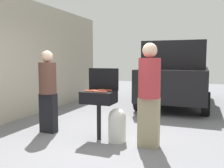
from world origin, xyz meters
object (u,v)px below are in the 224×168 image
at_px(hot_dog_2, 97,92).
at_px(person_left, 48,89).
at_px(bbq_grill, 99,99).
at_px(hot_dog_8, 89,90).
at_px(hot_dog_0, 102,90).
at_px(hot_dog_3, 103,91).
at_px(hot_dog_7, 88,91).
at_px(propane_tank, 117,124).
at_px(parked_minivan, 177,74).
at_px(person_right, 149,91).
at_px(hot_dog_1, 94,90).
at_px(hot_dog_4, 94,91).
at_px(hot_dog_5, 102,90).
at_px(hot_dog_10, 103,92).
at_px(hot_dog_9, 109,90).
at_px(hot_dog_6, 97,91).

relative_size(hot_dog_2, person_left, 0.08).
bearing_deg(bbq_grill, hot_dog_8, -174.25).
xyz_separation_m(bbq_grill, hot_dog_0, (0.03, 0.08, 0.16)).
distance_m(hot_dog_0, hot_dog_3, 0.06).
relative_size(hot_dog_2, hot_dog_3, 1.00).
distance_m(hot_dog_7, propane_tank, 0.80).
bearing_deg(parked_minivan, hot_dog_0, 77.11).
distance_m(hot_dog_2, hot_dog_8, 0.25).
height_order(hot_dog_3, propane_tank, hot_dog_3).
height_order(hot_dog_2, propane_tank, hot_dog_2).
bearing_deg(hot_dog_0, hot_dog_8, -155.22).
distance_m(hot_dog_7, person_right, 1.11).
bearing_deg(hot_dog_1, hot_dog_4, -66.40).
bearing_deg(hot_dog_1, hot_dog_5, 35.97).
bearing_deg(hot_dog_2, hot_dog_3, 77.90).
distance_m(hot_dog_1, hot_dog_10, 0.33).
xyz_separation_m(hot_dog_0, hot_dog_9, (0.13, 0.02, 0.00)).
relative_size(hot_dog_0, person_left, 0.08).
xyz_separation_m(hot_dog_5, hot_dog_10, (0.15, -0.27, 0.00)).
xyz_separation_m(hot_dog_8, propane_tank, (0.55, 0.01, -0.60)).
xyz_separation_m(hot_dog_0, propane_tank, (0.33, -0.09, -0.60)).
bearing_deg(bbq_grill, hot_dog_3, 29.22).
bearing_deg(hot_dog_1, hot_dog_3, -1.96).
bearing_deg(hot_dog_5, person_left, -175.80).
bearing_deg(bbq_grill, hot_dog_1, 157.18).
relative_size(hot_dog_3, person_left, 0.08).
xyz_separation_m(hot_dog_5, parked_minivan, (0.91, 4.14, 0.10)).
height_order(hot_dog_1, person_left, person_left).
distance_m(bbq_grill, person_right, 0.98).
height_order(hot_dog_7, person_right, person_right).
relative_size(hot_dog_0, hot_dog_3, 1.00).
height_order(person_right, parked_minivan, parked_minivan).
relative_size(hot_dog_4, hot_dog_5, 1.00).
height_order(hot_dog_4, hot_dog_10, same).
bearing_deg(propane_tank, hot_dog_2, -158.82).
distance_m(hot_dog_1, hot_dog_6, 0.12).
relative_size(hot_dog_8, hot_dog_10, 1.00).
xyz_separation_m(bbq_grill, hot_dog_4, (-0.04, -0.10, 0.16)).
bearing_deg(hot_dog_10, hot_dog_7, 179.58).
distance_m(hot_dog_7, hot_dog_9, 0.39).
bearing_deg(person_right, bbq_grill, -6.95).
distance_m(hot_dog_0, hot_dog_4, 0.20).
distance_m(hot_dog_5, hot_dog_8, 0.23).
xyz_separation_m(bbq_grill, hot_dog_3, (0.07, 0.04, 0.16)).
height_order(hot_dog_5, hot_dog_8, same).
bearing_deg(propane_tank, parked_minivan, 82.68).
bearing_deg(bbq_grill, hot_dog_2, -76.33).
height_order(hot_dog_4, parked_minivan, parked_minivan).
bearing_deg(hot_dog_5, hot_dog_9, -8.51).
xyz_separation_m(hot_dog_6, person_left, (-1.13, 0.08, -0.02)).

